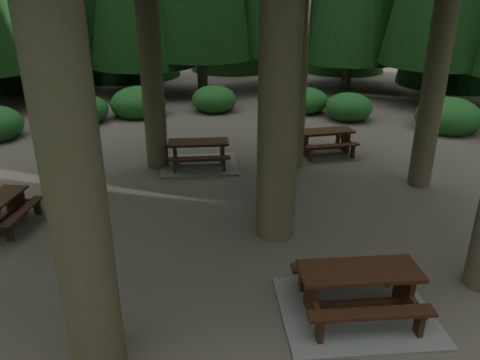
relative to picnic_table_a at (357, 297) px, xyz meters
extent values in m
plane|color=#4C453D|center=(-1.36, 2.74, -0.30)|extent=(80.00, 80.00, 0.00)
cube|color=gray|center=(0.00, 0.00, -0.28)|extent=(2.78, 2.41, 0.05)
cube|color=black|center=(0.00, 0.00, 0.52)|extent=(2.06, 1.03, 0.07)
cube|color=black|center=(0.09, 0.65, 0.19)|extent=(2.00, 0.53, 0.05)
cube|color=black|center=(-0.09, -0.65, 0.19)|extent=(2.00, 0.53, 0.05)
cube|color=black|center=(-0.78, 0.10, 0.09)|extent=(0.17, 0.61, 0.79)
cube|color=black|center=(-0.78, 0.10, 0.16)|extent=(0.30, 1.59, 0.07)
cube|color=black|center=(0.78, -0.10, 0.09)|extent=(0.17, 0.61, 0.79)
cube|color=black|center=(0.78, -0.10, 0.16)|extent=(0.30, 1.59, 0.07)
cube|color=black|center=(0.00, 0.00, -0.10)|extent=(1.65, 0.31, 0.09)
cube|color=black|center=(-6.07, 4.44, 0.09)|extent=(0.68, 1.57, 0.04)
cube|color=black|center=(-6.38, 5.20, 0.01)|extent=(0.48, 0.21, 0.63)
cube|color=black|center=(-6.38, 5.20, 0.07)|extent=(1.24, 0.45, 0.05)
cube|color=black|center=(-6.57, 4.60, -0.14)|extent=(0.46, 1.28, 0.07)
cube|color=gray|center=(-1.63, 7.47, -0.28)|extent=(2.52, 2.17, 0.05)
cube|color=black|center=(-1.63, 7.47, 0.45)|extent=(1.88, 0.91, 0.06)
cube|color=black|center=(-1.56, 8.06, 0.15)|extent=(1.82, 0.47, 0.05)
cube|color=black|center=(-1.70, 6.87, 0.15)|extent=(1.82, 0.47, 0.05)
cube|color=black|center=(-2.35, 7.55, 0.06)|extent=(0.15, 0.56, 0.72)
cube|color=black|center=(-2.35, 7.55, 0.12)|extent=(0.25, 1.45, 0.06)
cube|color=black|center=(-0.91, 7.38, 0.06)|extent=(0.15, 0.56, 0.72)
cube|color=black|center=(-0.91, 7.38, 0.12)|extent=(0.25, 1.45, 0.06)
cube|color=black|center=(-1.63, 7.47, -0.12)|extent=(1.50, 0.26, 0.08)
cube|color=black|center=(2.55, 7.73, 0.44)|extent=(1.80, 0.71, 0.06)
cube|color=black|center=(2.55, 8.32, 0.15)|extent=(1.79, 0.26, 0.05)
cube|color=black|center=(2.55, 7.13, 0.15)|extent=(1.79, 0.26, 0.05)
cube|color=black|center=(1.83, 7.73, 0.06)|extent=(0.08, 0.55, 0.72)
cube|color=black|center=(1.83, 7.73, 0.12)|extent=(0.09, 1.44, 0.06)
cube|color=black|center=(3.27, 7.72, 0.06)|extent=(0.08, 0.55, 0.72)
cube|color=black|center=(3.27, 7.72, 0.12)|extent=(0.09, 1.44, 0.06)
cube|color=black|center=(2.55, 7.73, -0.12)|extent=(1.49, 0.09, 0.08)
ellipsoid|color=#1E571E|center=(8.08, 9.19, 0.10)|extent=(2.42, 2.42, 1.49)
ellipsoid|color=#1E571E|center=(5.07, 11.43, 0.10)|extent=(1.90, 1.90, 1.17)
ellipsoid|color=#1E571E|center=(3.78, 12.91, 0.10)|extent=(1.84, 1.84, 1.13)
ellipsoid|color=#1E571E|center=(-0.06, 13.99, 0.10)|extent=(1.95, 1.95, 1.20)
ellipsoid|color=#1E571E|center=(-3.30, 13.95, 0.10)|extent=(2.31, 2.31, 1.42)
ellipsoid|color=#1E571E|center=(-5.45, 13.31, 0.10)|extent=(1.93, 1.93, 1.19)
camera|label=1|loc=(-3.30, -5.87, 4.84)|focal=35.00mm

